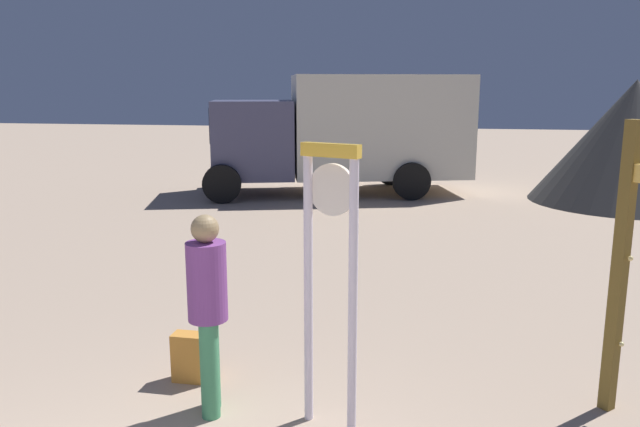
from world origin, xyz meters
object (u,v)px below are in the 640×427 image
at_px(person_near_clock, 208,305).
at_px(backpack, 191,357).
at_px(box_truck_near, 348,130).
at_px(dome_tent, 631,142).
at_px(standing_clock, 331,259).

relative_size(person_near_clock, backpack, 3.71).
height_order(backpack, box_truck_near, box_truck_near).
bearing_deg(dome_tent, backpack, -122.03).
bearing_deg(dome_tent, box_truck_near, 179.23).
xyz_separation_m(backpack, box_truck_near, (-0.10, 10.57, 1.38)).
bearing_deg(backpack, person_near_clock, -53.00).
relative_size(standing_clock, dome_tent, 0.51).
height_order(standing_clock, dome_tent, dome_tent).
bearing_deg(box_truck_near, person_near_clock, -87.50).
height_order(backpack, dome_tent, dome_tent).
relative_size(backpack, dome_tent, 0.10).
bearing_deg(person_near_clock, backpack, 127.00).
height_order(standing_clock, box_truck_near, box_truck_near).
bearing_deg(person_near_clock, standing_clock, -0.97).
bearing_deg(backpack, box_truck_near, 90.55).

